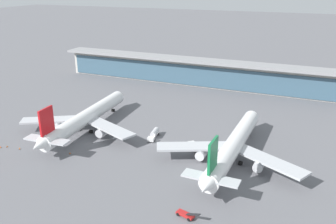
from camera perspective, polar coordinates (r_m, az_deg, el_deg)
name	(u,v)px	position (r m, az deg, el deg)	size (l,w,h in m)	color
ground_plane	(157,141)	(134.43, -1.81, -4.61)	(1200.00, 1200.00, 0.00)	slate
airliner_left_stand	(85,118)	(145.03, -13.00, -0.92)	(49.43, 64.43, 17.15)	white
airliner_centre_stand	(233,146)	(119.85, 10.29, -5.34)	(49.54, 64.30, 17.15)	white
service_truck_near_nose_white	(154,134)	(136.24, -2.27, -3.48)	(3.63, 8.84, 2.95)	silver
service_truck_under_wing_white	(195,147)	(126.19, 4.36, -5.55)	(7.25, 8.03, 2.95)	silver
service_truck_mid_apron_red	(186,215)	(94.37, 2.87, -15.94)	(6.92, 3.08, 2.70)	#B21E1E
terminal_building	(216,73)	(201.30, 7.62, 6.09)	(187.82, 12.80, 15.20)	beige
safety_cone_alpha	(0,147)	(142.24, -25.06, -5.05)	(0.62, 0.62, 0.70)	orange
safety_cone_bravo	(70,153)	(129.15, -15.29, -6.31)	(0.62, 0.62, 0.70)	orange
safety_cone_delta	(20,148)	(138.34, -22.47, -5.36)	(0.62, 0.62, 0.70)	orange
safety_cone_echo	(7,146)	(141.85, -24.18, -4.98)	(0.62, 0.62, 0.70)	orange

